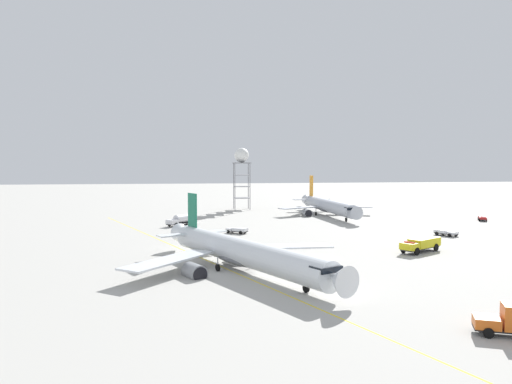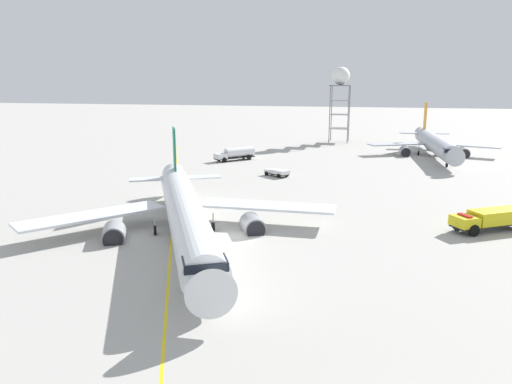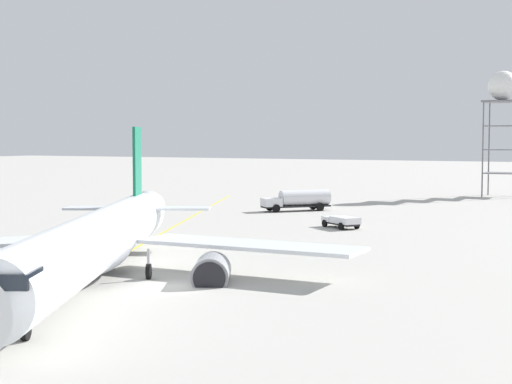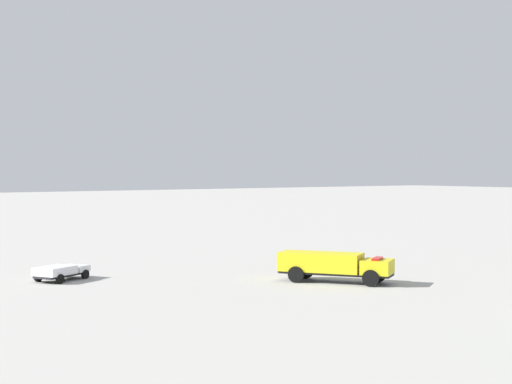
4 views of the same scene
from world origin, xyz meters
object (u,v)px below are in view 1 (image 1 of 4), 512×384
Objects in this scene: fuel_tanker_truck at (183,219)px; fire_tender_truck at (421,244)px; pushback_tug_truck_extra at (237,230)px; radar_tower at (242,159)px; airliner_secondary at (328,206)px; airliner_main at (241,253)px; ops_pickup_truck at (482,218)px; pushback_tug_truck at (446,232)px.

fire_tender_truck is at bearing 87.68° from fuel_tanker_truck.
pushback_tug_truck_extra is 59.82m from radar_tower.
airliner_secondary is at bearing -121.97° from fire_tender_truck.
airliner_main is 8.06× the size of pushback_tug_truck_extra.
ops_pickup_truck is at bearing -132.90° from pushback_tug_truck_extra.
pushback_tug_truck is (49.31, 29.08, -1.83)m from airliner_main.
fire_tender_truck is at bearing 173.34° from pushback_tug_truck_extra.
radar_tower is (9.77, 95.74, 14.86)m from airliner_main.
radar_tower reaches higher than airliner_main.
fuel_tanker_truck is at bearing -73.33° from airliner_secondary.
airliner_main is at bearing 120.48° from pushback_tug_truck_extra.
fuel_tanker_truck is 62.83m from fire_tender_truck.
radar_tower is (-39.53, 66.66, 16.69)m from pushback_tug_truck.
pushback_tug_truck_extra is (-31.58, 27.90, -0.73)m from fire_tender_truck.
fire_tender_truck is (44.36, -44.49, -0.06)m from fuel_tanker_truck.
fire_tender_truck is at bearing -73.77° from radar_tower.
radar_tower is (19.63, 40.44, 15.91)m from fuel_tanker_truck.
fuel_tanker_truck reaches higher than pushback_tug_truck.
radar_tower is (-24.24, 23.69, 14.58)m from airliner_secondary.
fire_tender_truck is (34.50, 10.80, -1.11)m from airliner_main.
airliner_main is at bearing -15.04° from fire_tender_truck.
fuel_tanker_truck is (-9.86, 55.30, -1.05)m from airliner_main.
airliner_main is 56.18m from fuel_tanker_truck.
airliner_main is at bearing -95.83° from radar_tower.
pushback_tug_truck is (14.80, 18.28, -0.72)m from fire_tender_truck.
pushback_tug_truck is at bearing 15.36° from airliner_secondary.
radar_tower reaches higher than fuel_tanker_truck.
pushback_tug_truck_extra is at bearing 80.37° from fuel_tanker_truck.
radar_tower is at bearing -62.05° from pushback_tug_truck_extra.
ops_pickup_truck is at bearing -32.84° from radar_tower.
fire_tender_truck is 42.14m from pushback_tug_truck_extra.
ops_pickup_truck is (74.10, 54.22, -1.83)m from airliner_main.
airliner_main is 91.84m from ops_pickup_truck.
airliner_secondary is 43.93m from ops_pickup_truck.
radar_tower reaches higher than pushback_tug_truck_extra.
pushback_tug_truck_extra is at bearing -73.89° from fire_tender_truck.
ops_pickup_truck is 78.36m from radar_tower.
pushback_tug_truck_extra is at bearing -96.85° from radar_tower.
airliner_secondary reaches higher than airliner_main.
pushback_tug_truck_extra is 0.25× the size of radar_tower.
fuel_tanker_truck is 47.69m from radar_tower.
fire_tender_truck is (0.49, -61.25, -1.38)m from airliner_secondary.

